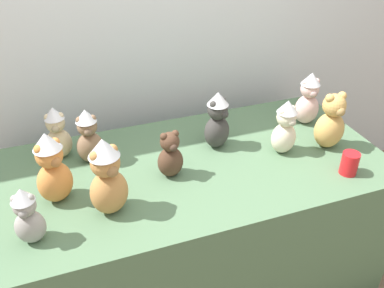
# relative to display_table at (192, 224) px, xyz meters

# --- Properties ---
(wall_back) EXTENTS (7.00, 0.08, 2.60)m
(wall_back) POSITION_rel_display_table_xyz_m (0.00, 0.71, 0.91)
(wall_back) COLOR silver
(wall_back) RESTS_ON ground_plane
(display_table) EXTENTS (1.90, 0.92, 0.79)m
(display_table) POSITION_rel_display_table_xyz_m (0.00, 0.00, 0.00)
(display_table) COLOR #4C6B4C
(display_table) RESTS_ON ground_plane
(teddy_bear_blush) EXTENTS (0.15, 0.13, 0.30)m
(teddy_bear_blush) POSITION_rel_display_table_xyz_m (0.74, 0.17, 0.54)
(teddy_bear_blush) COLOR beige
(teddy_bear_blush) RESTS_ON display_table
(teddy_bear_cocoa) EXTENTS (0.13, 0.11, 0.23)m
(teddy_bear_cocoa) POSITION_rel_display_table_xyz_m (-0.12, -0.04, 0.50)
(teddy_bear_cocoa) COLOR #4C3323
(teddy_bear_cocoa) RESTS_ON display_table
(teddy_bear_honey) EXTENTS (0.16, 0.14, 0.30)m
(teddy_bear_honey) POSITION_rel_display_table_xyz_m (0.71, -0.08, 0.53)
(teddy_bear_honey) COLOR tan
(teddy_bear_honey) RESTS_ON display_table
(teddy_bear_ginger) EXTENTS (0.19, 0.18, 0.33)m
(teddy_bear_ginger) POSITION_rel_display_table_xyz_m (-0.63, -0.04, 0.55)
(teddy_bear_ginger) COLOR #D17F3D
(teddy_bear_ginger) RESTS_ON display_table
(teddy_bear_ash) EXTENTS (0.13, 0.11, 0.25)m
(teddy_bear_ash) POSITION_rel_display_table_xyz_m (-0.73, -0.26, 0.51)
(teddy_bear_ash) COLOR gray
(teddy_bear_ash) RESTS_ON display_table
(teddy_bear_charcoal) EXTENTS (0.18, 0.17, 0.31)m
(teddy_bear_charcoal) POSITION_rel_display_table_xyz_m (0.18, 0.12, 0.54)
(teddy_bear_charcoal) COLOR #383533
(teddy_bear_charcoal) RESTS_ON display_table
(teddy_bear_caramel) EXTENTS (0.19, 0.18, 0.35)m
(teddy_bear_caramel) POSITION_rel_display_table_xyz_m (-0.42, -0.19, 0.56)
(teddy_bear_caramel) COLOR #B27A42
(teddy_bear_caramel) RESTS_ON display_table
(teddy_bear_sand) EXTENTS (0.13, 0.11, 0.27)m
(teddy_bear_sand) POSITION_rel_display_table_xyz_m (-0.59, 0.29, 0.53)
(teddy_bear_sand) COLOR #CCB78E
(teddy_bear_sand) RESTS_ON display_table
(teddy_bear_cream) EXTENTS (0.15, 0.13, 0.29)m
(teddy_bear_cream) POSITION_rel_display_table_xyz_m (0.47, -0.04, 0.53)
(teddy_bear_cream) COLOR beige
(teddy_bear_cream) RESTS_ON display_table
(teddy_bear_mocha) EXTENTS (0.13, 0.12, 0.28)m
(teddy_bear_mocha) POSITION_rel_display_table_xyz_m (-0.45, 0.20, 0.53)
(teddy_bear_mocha) COLOR #7F6047
(teddy_bear_mocha) RESTS_ON display_table
(party_cup_red) EXTENTS (0.08, 0.08, 0.11)m
(party_cup_red) POSITION_rel_display_table_xyz_m (0.67, -0.31, 0.45)
(party_cup_red) COLOR red
(party_cup_red) RESTS_ON display_table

